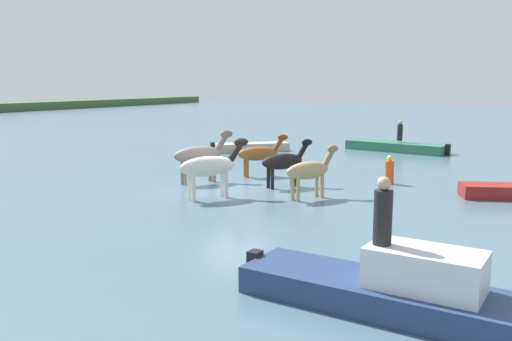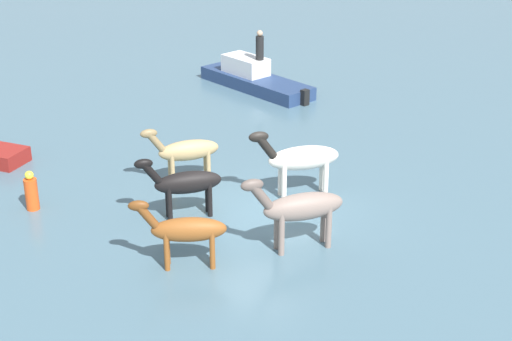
{
  "view_description": "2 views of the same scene",
  "coord_description": "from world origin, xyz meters",
  "px_view_note": "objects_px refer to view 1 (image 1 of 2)",
  "views": [
    {
      "loc": [
        -16.87,
        -10.23,
        3.96
      ],
      "look_at": [
        0.61,
        -0.57,
        0.74
      ],
      "focal_mm": 38.05,
      "sensor_mm": 36.0,
      "label": 1
    },
    {
      "loc": [
        13.61,
        13.14,
        9.51
      ],
      "look_at": [
        -0.27,
        -0.47,
        1.0
      ],
      "focal_mm": 54.25,
      "sensor_mm": 36.0,
      "label": 2
    }
  ],
  "objects_px": {
    "horse_dark_mare": "(260,154)",
    "person_spotter_bow": "(383,213)",
    "boat_motor_center": "(251,148)",
    "horse_rear_stallion": "(284,161)",
    "horse_pinto_flank": "(310,170)",
    "buoy_channel_marker": "(389,171)",
    "horse_chestnut_trailing": "(210,166)",
    "boat_launch_far": "(396,148)",
    "person_boatman_standing": "(400,131)",
    "horse_gray_outer": "(200,155)",
    "boat_tender_starboard": "(393,294)"
  },
  "relations": [
    {
      "from": "horse_rear_stallion",
      "to": "boat_launch_far",
      "type": "bearing_deg",
      "value": 26.02
    },
    {
      "from": "person_spotter_bow",
      "to": "buoy_channel_marker",
      "type": "xyz_separation_m",
      "value": [
        12.2,
        3.16,
        -1.25
      ]
    },
    {
      "from": "horse_chestnut_trailing",
      "to": "person_spotter_bow",
      "type": "distance_m",
      "value": 10.11
    },
    {
      "from": "boat_launch_far",
      "to": "buoy_channel_marker",
      "type": "relative_size",
      "value": 5.4
    },
    {
      "from": "horse_rear_stallion",
      "to": "boat_tender_starboard",
      "type": "relative_size",
      "value": 0.39
    },
    {
      "from": "horse_pinto_flank",
      "to": "buoy_channel_marker",
      "type": "relative_size",
      "value": 1.96
    },
    {
      "from": "boat_motor_center",
      "to": "horse_dark_mare",
      "type": "bearing_deg",
      "value": -101.2
    },
    {
      "from": "horse_chestnut_trailing",
      "to": "boat_launch_far",
      "type": "relative_size",
      "value": 0.4
    },
    {
      "from": "horse_chestnut_trailing",
      "to": "buoy_channel_marker",
      "type": "relative_size",
      "value": 2.17
    },
    {
      "from": "boat_launch_far",
      "to": "person_spotter_bow",
      "type": "relative_size",
      "value": 5.17
    },
    {
      "from": "boat_motor_center",
      "to": "person_boatman_standing",
      "type": "relative_size",
      "value": 3.39
    },
    {
      "from": "horse_rear_stallion",
      "to": "buoy_channel_marker",
      "type": "bearing_deg",
      "value": -21.67
    },
    {
      "from": "boat_launch_far",
      "to": "person_spotter_bow",
      "type": "xyz_separation_m",
      "value": [
        -22.78,
        -5.62,
        1.57
      ]
    },
    {
      "from": "horse_dark_mare",
      "to": "horse_pinto_flank",
      "type": "bearing_deg",
      "value": -89.34
    },
    {
      "from": "person_spotter_bow",
      "to": "horse_rear_stallion",
      "type": "bearing_deg",
      "value": 34.33
    },
    {
      "from": "person_boatman_standing",
      "to": "buoy_channel_marker",
      "type": "distance_m",
      "value": 10.88
    },
    {
      "from": "horse_dark_mare",
      "to": "horse_pinto_flank",
      "type": "distance_m",
      "value": 4.89
    },
    {
      "from": "horse_chestnut_trailing",
      "to": "person_boatman_standing",
      "type": "height_order",
      "value": "horse_chestnut_trailing"
    },
    {
      "from": "person_spotter_bow",
      "to": "horse_dark_mare",
      "type": "bearing_deg",
      "value": 37.1
    },
    {
      "from": "person_spotter_bow",
      "to": "buoy_channel_marker",
      "type": "height_order",
      "value": "person_spotter_bow"
    },
    {
      "from": "horse_gray_outer",
      "to": "person_spotter_bow",
      "type": "relative_size",
      "value": 2.12
    },
    {
      "from": "horse_pinto_flank",
      "to": "boat_motor_center",
      "type": "bearing_deg",
      "value": 64.2
    },
    {
      "from": "boat_tender_starboard",
      "to": "person_spotter_bow",
      "type": "relative_size",
      "value": 4.68
    },
    {
      "from": "boat_motor_center",
      "to": "buoy_channel_marker",
      "type": "height_order",
      "value": "buoy_channel_marker"
    },
    {
      "from": "horse_rear_stallion",
      "to": "boat_motor_center",
      "type": "relative_size",
      "value": 0.54
    },
    {
      "from": "horse_pinto_flank",
      "to": "person_spotter_bow",
      "type": "distance_m",
      "value": 9.41
    },
    {
      "from": "horse_pinto_flank",
      "to": "person_boatman_standing",
      "type": "height_order",
      "value": "person_boatman_standing"
    },
    {
      "from": "horse_chestnut_trailing",
      "to": "person_boatman_standing",
      "type": "relative_size",
      "value": 2.08
    },
    {
      "from": "horse_rear_stallion",
      "to": "boat_tender_starboard",
      "type": "xyz_separation_m",
      "value": [
        -9.45,
        -6.73,
        -0.67
      ]
    },
    {
      "from": "horse_chestnut_trailing",
      "to": "horse_rear_stallion",
      "type": "relative_size",
      "value": 1.13
    },
    {
      "from": "boat_motor_center",
      "to": "person_spotter_bow",
      "type": "distance_m",
      "value": 22.83
    },
    {
      "from": "horse_rear_stallion",
      "to": "buoy_channel_marker",
      "type": "relative_size",
      "value": 1.92
    },
    {
      "from": "boat_launch_far",
      "to": "person_boatman_standing",
      "type": "relative_size",
      "value": 5.17
    },
    {
      "from": "horse_gray_outer",
      "to": "horse_rear_stallion",
      "type": "bearing_deg",
      "value": -48.42
    },
    {
      "from": "horse_pinto_flank",
      "to": "boat_launch_far",
      "type": "xyz_separation_m",
      "value": [
        14.73,
        0.8,
        -0.81
      ]
    },
    {
      "from": "horse_chestnut_trailing",
      "to": "boat_motor_center",
      "type": "relative_size",
      "value": 0.61
    },
    {
      "from": "horse_rear_stallion",
      "to": "boat_motor_center",
      "type": "height_order",
      "value": "horse_rear_stallion"
    },
    {
      "from": "horse_pinto_flank",
      "to": "boat_motor_center",
      "type": "height_order",
      "value": "horse_pinto_flank"
    },
    {
      "from": "horse_gray_outer",
      "to": "person_spotter_bow",
      "type": "distance_m",
      "value": 13.17
    },
    {
      "from": "horse_chestnut_trailing",
      "to": "boat_motor_center",
      "type": "height_order",
      "value": "horse_chestnut_trailing"
    },
    {
      "from": "buoy_channel_marker",
      "to": "horse_chestnut_trailing",
      "type": "bearing_deg",
      "value": 141.36
    },
    {
      "from": "horse_pinto_flank",
      "to": "boat_launch_far",
      "type": "relative_size",
      "value": 0.36
    },
    {
      "from": "horse_dark_mare",
      "to": "person_spotter_bow",
      "type": "bearing_deg",
      "value": -101.26
    },
    {
      "from": "horse_pinto_flank",
      "to": "horse_rear_stallion",
      "type": "distance_m",
      "value": 2.27
    },
    {
      "from": "boat_launch_far",
      "to": "person_spotter_bow",
      "type": "distance_m",
      "value": 23.51
    },
    {
      "from": "person_spotter_bow",
      "to": "boat_motor_center",
      "type": "bearing_deg",
      "value": 35.2
    },
    {
      "from": "horse_rear_stallion",
      "to": "horse_dark_mare",
      "type": "bearing_deg",
      "value": 79.31
    },
    {
      "from": "horse_pinto_flank",
      "to": "person_boatman_standing",
      "type": "xyz_separation_m",
      "value": [
        14.77,
        0.64,
        0.18
      ]
    },
    {
      "from": "horse_rear_stallion",
      "to": "person_boatman_standing",
      "type": "height_order",
      "value": "person_boatman_standing"
    },
    {
      "from": "horse_dark_mare",
      "to": "boat_motor_center",
      "type": "xyz_separation_m",
      "value": [
        7.36,
        4.62,
        -0.81
      ]
    }
  ]
}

